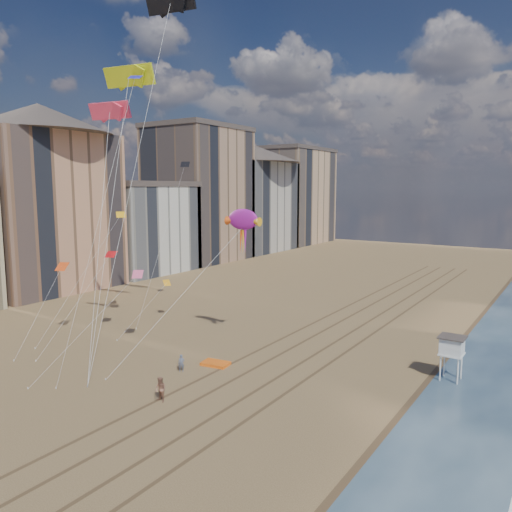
{
  "coord_description": "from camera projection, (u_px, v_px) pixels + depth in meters",
  "views": [
    {
      "loc": [
        24.54,
        -12.48,
        15.84
      ],
      "look_at": [
        -0.8,
        26.0,
        9.5
      ],
      "focal_mm": 35.0,
      "sensor_mm": 36.0,
      "label": 1
    }
  ],
  "objects": [
    {
      "name": "wet_sand",
      "position": [
        504.0,
        351.0,
        48.6
      ],
      "size": [
        260.0,
        260.0,
        0.0
      ],
      "primitive_type": "plane",
      "color": "#42301E",
      "rests_on": "ground"
    },
    {
      "name": "tracks",
      "position": [
        306.0,
        349.0,
        49.28
      ],
      "size": [
        7.68,
        120.0,
        0.01
      ],
      "color": "brown",
      "rests_on": "ground"
    },
    {
      "name": "buildings",
      "position": [
        180.0,
        199.0,
        103.19
      ],
      "size": [
        34.72,
        131.35,
        29.0
      ],
      "color": "#C6B284",
      "rests_on": "ground"
    },
    {
      "name": "lifeguard_stand",
      "position": [
        452.0,
        346.0,
        41.02
      ],
      "size": [
        2.06,
        2.06,
        3.71
      ],
      "color": "silver",
      "rests_on": "ground"
    },
    {
      "name": "grounded_kite",
      "position": [
        216.0,
        364.0,
        44.82
      ],
      "size": [
        2.6,
        1.85,
        0.27
      ],
      "primitive_type": "cube",
      "rotation": [
        0.0,
        0.0,
        0.14
      ],
      "color": "orange",
      "rests_on": "ground"
    },
    {
      "name": "show_kite",
      "position": [
        243.0,
        220.0,
        48.4
      ],
      "size": [
        4.22,
        7.26,
        18.62
      ],
      "color": "#9E1893",
      "rests_on": "ground"
    },
    {
      "name": "kite_flyer_a",
      "position": [
        181.0,
        363.0,
        43.18
      ],
      "size": [
        0.65,
        0.62,
        1.5
      ],
      "primitive_type": "imported",
      "rotation": [
        0.0,
        0.0,
        0.68
      ],
      "color": "slate",
      "rests_on": "ground"
    },
    {
      "name": "kite_flyer_b",
      "position": [
        160.0,
        390.0,
        37.05
      ],
      "size": [
        1.0,
        0.82,
        1.89
      ],
      "primitive_type": "imported",
      "rotation": [
        0.0,
        0.0,
        -0.12
      ],
      "color": "#8F5E49",
      "rests_on": "ground"
    },
    {
      "name": "parafoils",
      "position": [
        139.0,
        58.0,
        48.99
      ],
      "size": [
        10.37,
        7.92,
        12.56
      ],
      "color": "black",
      "rests_on": "ground"
    },
    {
      "name": "small_kites",
      "position": [
        129.0,
        217.0,
        52.43
      ],
      "size": [
        13.52,
        16.26,
        21.33
      ],
      "color": "black",
      "rests_on": "ground"
    }
  ]
}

